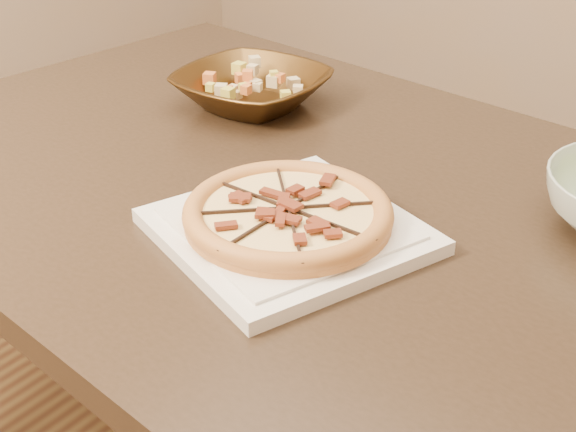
# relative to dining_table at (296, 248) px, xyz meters

# --- Properties ---
(dining_table) EXTENTS (1.42, 1.00, 0.75)m
(dining_table) POSITION_rel_dining_table_xyz_m (0.00, 0.00, 0.00)
(dining_table) COLOR black
(dining_table) RESTS_ON floor
(plate) EXTENTS (0.36, 0.36, 0.02)m
(plate) POSITION_rel_dining_table_xyz_m (0.08, -0.13, 0.12)
(plate) COLOR white
(plate) RESTS_ON dining_table
(pizza) EXTENTS (0.25, 0.25, 0.03)m
(pizza) POSITION_rel_dining_table_xyz_m (0.08, -0.13, 0.14)
(pizza) COLOR tan
(pizza) RESTS_ON plate
(bronze_bowl) EXTENTS (0.25, 0.25, 0.06)m
(bronze_bowl) POSITION_rel_dining_table_xyz_m (-0.22, 0.18, 0.14)
(bronze_bowl) COLOR #4F3517
(bronze_bowl) RESTS_ON dining_table
(mixed_dish) EXTENTS (0.12, 0.12, 0.03)m
(mixed_dish) POSITION_rel_dining_table_xyz_m (-0.22, 0.18, 0.18)
(mixed_dish) COLOR tan
(mixed_dish) RESTS_ON bronze_bowl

